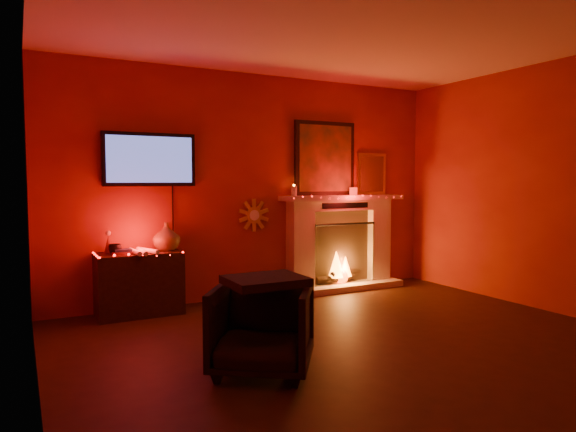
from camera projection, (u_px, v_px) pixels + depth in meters
name	position (u px, v px, depth m)	size (l,w,h in m)	color
room	(388.00, 190.00, 4.04)	(5.00, 5.00, 5.00)	black
fireplace	(340.00, 234.00, 6.73)	(1.72, 0.40, 2.18)	beige
tv	(150.00, 160.00, 5.58)	(1.00, 0.07, 1.24)	black
sunburst_clock	(254.00, 215.00, 6.23)	(0.40, 0.03, 0.40)	orange
console_table	(141.00, 278.00, 5.43)	(0.89, 0.53, 0.97)	black
armchair	(262.00, 328.00, 3.80)	(0.71, 0.73, 0.66)	black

